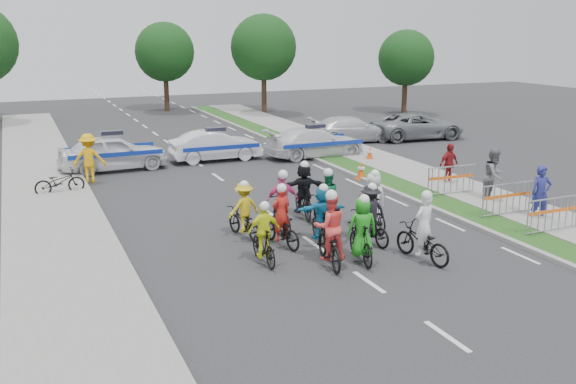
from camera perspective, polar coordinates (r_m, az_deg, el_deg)
name	(u,v)px	position (r m, az deg, el deg)	size (l,w,h in m)	color
ground	(369,282)	(15.43, 7.20, -7.96)	(90.00, 90.00, 0.00)	#28282B
curb_right	(425,205)	(22.04, 12.11, -1.14)	(0.20, 60.00, 0.12)	gray
grass_strip	(442,203)	(22.44, 13.57, -0.96)	(1.20, 60.00, 0.11)	#194115
sidewalk_right	(485,197)	(23.54, 17.09, -0.46)	(2.40, 60.00, 0.13)	gray
sidewalk_left	(62,251)	(18.20, -19.43, -4.96)	(3.00, 60.00, 0.13)	gray
rider_0	(422,238)	(16.81, 11.86, -3.99)	(0.97, 1.94, 1.90)	black
rider_1	(361,236)	(16.45, 6.55, -3.88)	(0.84, 1.78, 1.81)	black
rider_2	(329,237)	(16.17, 3.68, -4.04)	(1.04, 2.04, 1.99)	black
rider_3	(264,239)	(16.26, -2.16, -4.23)	(0.84, 1.59, 1.67)	black
rider_4	(370,220)	(17.91, 7.28, -2.45)	(1.03, 1.78, 1.75)	black
rider_5	(322,218)	(17.74, 3.03, -2.34)	(1.43, 1.70, 1.73)	black
rider_6	(281,225)	(17.58, -0.66, -2.97)	(0.94, 1.84, 1.79)	black
rider_7	(372,207)	(19.04, 7.52, -1.32)	(0.82, 1.81, 1.87)	black
rider_8	(326,206)	(19.07, 3.44, -1.28)	(0.80, 1.86, 1.87)	black
rider_9	(282,209)	(18.64, -0.53, -1.50)	(1.00, 1.86, 1.91)	black
rider_10	(244,215)	(18.29, -3.95, -2.07)	(1.03, 1.75, 1.70)	black
rider_11	(303,193)	(20.21, 1.38, -0.13)	(1.51, 1.80, 1.84)	black
police_car_0	(113,152)	(28.00, -15.29, 3.41)	(1.79, 4.46, 1.52)	silver
police_car_1	(216,146)	(29.23, -6.44, 4.11)	(1.43, 4.10, 1.35)	silver
police_car_2	(315,142)	(29.90, 2.43, 4.43)	(1.91, 4.70, 1.37)	silver
civilian_sedan	(352,129)	(34.11, 5.71, 5.58)	(1.87, 4.60, 1.33)	silver
civilian_suv	(418,126)	(35.52, 11.46, 5.78)	(2.34, 5.06, 1.41)	gray
spectator_0	(541,193)	(21.33, 21.56, -0.11)	(0.63, 0.42, 1.73)	navy
spectator_1	(494,176)	(23.03, 17.84, 1.40)	(0.91, 0.71, 1.88)	slate
spectator_2	(449,164)	(25.19, 14.11, 2.41)	(0.94, 0.39, 1.61)	maroon
marshal_hiviz	(89,158)	(25.99, -17.27, 2.89)	(1.23, 0.71, 1.91)	#EBA60C
barrier_0	(553,216)	(20.05, 22.47, -2.00)	(2.00, 0.50, 1.12)	#A5A8AD
barrier_1	(507,201)	(21.35, 18.88, -0.72)	(2.00, 0.50, 1.12)	#A5A8AD
barrier_2	(451,181)	(23.45, 14.29, 0.92)	(2.00, 0.50, 1.12)	#A5A8AD
cone_0	(361,171)	(25.59, 6.52, 1.88)	(0.40, 0.40, 0.70)	#F24C0C
cone_1	(370,154)	(29.12, 7.29, 3.38)	(0.40, 0.40, 0.70)	#F24C0C
parked_bike	(59,182)	(24.50, -19.65, 0.85)	(0.61, 1.75, 0.92)	black
tree_1	(264,48)	(45.32, -2.18, 12.71)	(4.55, 4.55, 6.82)	#382619
tree_2	(406,58)	(45.93, 10.46, 11.63)	(3.85, 3.85, 5.77)	#382619
tree_4	(165,52)	(47.42, -10.91, 12.12)	(4.20, 4.20, 6.30)	#382619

